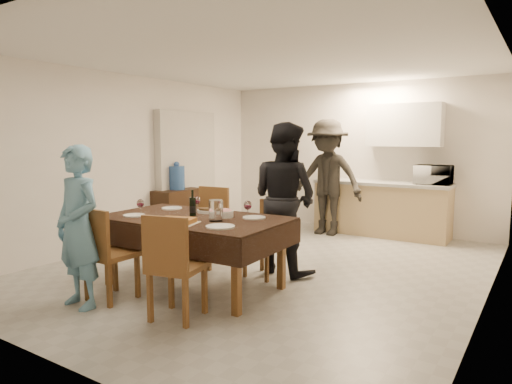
% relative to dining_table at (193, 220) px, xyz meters
% --- Properties ---
extents(floor, '(5.00, 6.00, 0.02)m').
position_rel_dining_table_xyz_m(floor, '(0.28, 1.12, -0.75)').
color(floor, '#A3A39F').
rests_on(floor, ground).
extents(ceiling, '(5.00, 6.00, 0.02)m').
position_rel_dining_table_xyz_m(ceiling, '(0.28, 1.12, 1.85)').
color(ceiling, white).
rests_on(ceiling, wall_back).
extents(wall_back, '(5.00, 0.02, 2.60)m').
position_rel_dining_table_xyz_m(wall_back, '(0.28, 4.12, 0.55)').
color(wall_back, white).
rests_on(wall_back, floor).
extents(wall_front, '(5.00, 0.02, 2.60)m').
position_rel_dining_table_xyz_m(wall_front, '(0.28, -1.88, 0.55)').
color(wall_front, white).
rests_on(wall_front, floor).
extents(wall_left, '(0.02, 6.00, 2.60)m').
position_rel_dining_table_xyz_m(wall_left, '(-2.22, 1.12, 0.55)').
color(wall_left, white).
rests_on(wall_left, floor).
extents(wall_right, '(0.02, 6.00, 2.60)m').
position_rel_dining_table_xyz_m(wall_right, '(2.78, 1.12, 0.55)').
color(wall_right, white).
rests_on(wall_right, floor).
extents(stub_partition, '(0.15, 1.40, 2.10)m').
position_rel_dining_table_xyz_m(stub_partition, '(-2.14, 2.32, 0.30)').
color(stub_partition, beige).
rests_on(stub_partition, floor).
extents(kitchen_base_cabinet, '(2.20, 0.60, 0.86)m').
position_rel_dining_table_xyz_m(kitchen_base_cabinet, '(0.88, 3.80, -0.32)').
color(kitchen_base_cabinet, tan).
rests_on(kitchen_base_cabinet, floor).
extents(kitchen_worktop, '(2.24, 0.64, 0.05)m').
position_rel_dining_table_xyz_m(kitchen_worktop, '(0.88, 3.80, 0.14)').
color(kitchen_worktop, '#AFB0AB').
rests_on(kitchen_worktop, kitchen_base_cabinet).
extents(upper_cabinet, '(1.20, 0.34, 0.70)m').
position_rel_dining_table_xyz_m(upper_cabinet, '(1.18, 3.94, 1.10)').
color(upper_cabinet, white).
rests_on(upper_cabinet, wall_back).
extents(dining_table, '(2.04, 1.23, 0.79)m').
position_rel_dining_table_xyz_m(dining_table, '(0.00, 0.00, 0.00)').
color(dining_table, black).
rests_on(dining_table, floor).
extents(chair_near_left, '(0.44, 0.44, 0.52)m').
position_rel_dining_table_xyz_m(chair_near_left, '(-0.45, -0.84, -0.16)').
color(chair_near_left, brown).
rests_on(chair_near_left, floor).
extents(chair_near_right, '(0.53, 0.53, 0.53)m').
position_rel_dining_table_xyz_m(chair_near_right, '(0.45, -0.84, -0.15)').
color(chair_near_right, brown).
rests_on(chair_near_right, floor).
extents(chair_far_left, '(0.49, 0.49, 0.54)m').
position_rel_dining_table_xyz_m(chair_far_left, '(-0.45, 0.66, -0.14)').
color(chair_far_left, brown).
rests_on(chair_far_left, floor).
extents(chair_far_right, '(0.45, 0.45, 0.49)m').
position_rel_dining_table_xyz_m(chair_far_right, '(0.45, 0.66, -0.20)').
color(chair_far_right, brown).
rests_on(chair_far_right, floor).
extents(console, '(0.42, 0.84, 0.78)m').
position_rel_dining_table_xyz_m(console, '(-2.00, 1.91, -0.36)').
color(console, black).
rests_on(console, floor).
extents(water_jug, '(0.26, 0.26, 0.39)m').
position_rel_dining_table_xyz_m(water_jug, '(-2.00, 1.91, 0.23)').
color(water_jug, '#3869C0').
rests_on(water_jug, console).
extents(wine_bottle, '(0.07, 0.07, 0.29)m').
position_rel_dining_table_xyz_m(wine_bottle, '(-0.05, 0.05, 0.18)').
color(wine_bottle, black).
rests_on(wine_bottle, dining_table).
extents(water_pitcher, '(0.14, 0.14, 0.22)m').
position_rel_dining_table_xyz_m(water_pitcher, '(0.35, -0.05, 0.15)').
color(water_pitcher, white).
rests_on(water_pitcher, dining_table).
extents(savoury_tart, '(0.49, 0.42, 0.05)m').
position_rel_dining_table_xyz_m(savoury_tart, '(0.10, -0.38, 0.06)').
color(savoury_tart, '#C07B38').
rests_on(savoury_tart, dining_table).
extents(salad_bowl, '(0.19, 0.19, 0.07)m').
position_rel_dining_table_xyz_m(salad_bowl, '(0.30, 0.18, 0.07)').
color(salad_bowl, white).
rests_on(salad_bowl, dining_table).
extents(mushroom_dish, '(0.21, 0.21, 0.04)m').
position_rel_dining_table_xyz_m(mushroom_dish, '(-0.05, 0.28, 0.05)').
color(mushroom_dish, white).
rests_on(mushroom_dish, dining_table).
extents(wine_glass_a, '(0.08, 0.08, 0.19)m').
position_rel_dining_table_xyz_m(wine_glass_a, '(-0.55, -0.25, 0.13)').
color(wine_glass_a, white).
rests_on(wine_glass_a, dining_table).
extents(wine_glass_b, '(0.09, 0.09, 0.19)m').
position_rel_dining_table_xyz_m(wine_glass_b, '(0.55, 0.25, 0.13)').
color(wine_glass_b, white).
rests_on(wine_glass_b, dining_table).
extents(wine_glass_c, '(0.08, 0.08, 0.18)m').
position_rel_dining_table_xyz_m(wine_glass_c, '(-0.20, 0.30, 0.13)').
color(wine_glass_c, white).
rests_on(wine_glass_c, dining_table).
extents(plate_near_left, '(0.24, 0.24, 0.01)m').
position_rel_dining_table_xyz_m(plate_near_left, '(-0.60, -0.30, 0.04)').
color(plate_near_left, white).
rests_on(plate_near_left, dining_table).
extents(plate_near_right, '(0.28, 0.28, 0.02)m').
position_rel_dining_table_xyz_m(plate_near_right, '(0.60, -0.30, 0.04)').
color(plate_near_right, white).
rests_on(plate_near_right, dining_table).
extents(plate_far_left, '(0.25, 0.25, 0.01)m').
position_rel_dining_table_xyz_m(plate_far_left, '(-0.60, 0.30, 0.04)').
color(plate_far_left, white).
rests_on(plate_far_left, dining_table).
extents(plate_far_right, '(0.25, 0.25, 0.01)m').
position_rel_dining_table_xyz_m(plate_far_right, '(0.60, 0.30, 0.04)').
color(plate_far_right, white).
rests_on(plate_far_right, dining_table).
extents(microwave, '(0.55, 0.37, 0.30)m').
position_rel_dining_table_xyz_m(microwave, '(1.70, 3.80, 0.31)').
color(microwave, white).
rests_on(microwave, kitchen_worktop).
extents(person_near, '(0.60, 0.42, 1.58)m').
position_rel_dining_table_xyz_m(person_near, '(-0.55, -1.05, 0.04)').
color(person_near, '#5F96B8').
rests_on(person_near, floor).
extents(person_far, '(1.01, 0.85, 1.83)m').
position_rel_dining_table_xyz_m(person_far, '(0.55, 1.05, 0.17)').
color(person_far, black).
rests_on(person_far, floor).
extents(person_kitchen, '(1.26, 0.72, 1.95)m').
position_rel_dining_table_xyz_m(person_kitchen, '(0.08, 3.35, 0.22)').
color(person_kitchen, black).
rests_on(person_kitchen, floor).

